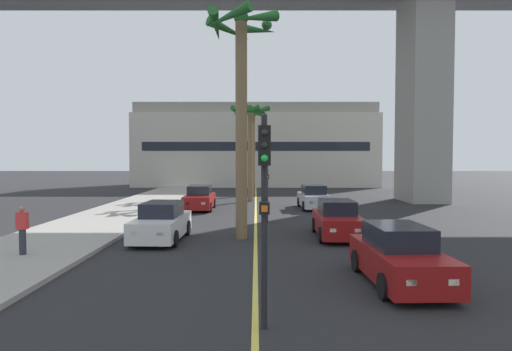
{
  "coord_description": "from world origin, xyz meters",
  "views": [
    {
      "loc": [
        0.02,
        0.29,
        3.37
      ],
      "look_at": [
        0.0,
        14.0,
        2.8
      ],
      "focal_mm": 30.36,
      "sensor_mm": 36.0,
      "label": 1
    }
  ],
  "objects_px": {
    "car_queue_third": "(314,198)",
    "traffic_light_median_near": "(265,192)",
    "palm_tree_far_median": "(253,125)",
    "pedestrian_far_along": "(23,229)",
    "car_queue_fifth": "(200,199)",
    "palm_tree_near_median": "(251,125)",
    "palm_tree_mid_median": "(242,71)",
    "car_queue_second": "(162,223)",
    "traffic_light_median_far": "(268,171)",
    "car_queue_front": "(400,257)",
    "car_queue_fourth": "(338,220)"
  },
  "relations": [
    {
      "from": "car_queue_second",
      "to": "traffic_light_median_far",
      "type": "relative_size",
      "value": 0.99
    },
    {
      "from": "traffic_light_median_far",
      "to": "car_queue_third",
      "type": "bearing_deg",
      "value": 63.14
    },
    {
      "from": "car_queue_fifth",
      "to": "traffic_light_median_near",
      "type": "relative_size",
      "value": 0.98
    },
    {
      "from": "car_queue_fifth",
      "to": "traffic_light_median_far",
      "type": "bearing_deg",
      "value": -54.19
    },
    {
      "from": "car_queue_second",
      "to": "pedestrian_far_along",
      "type": "relative_size",
      "value": 2.56
    },
    {
      "from": "car_queue_second",
      "to": "traffic_light_median_near",
      "type": "relative_size",
      "value": 0.99
    },
    {
      "from": "car_queue_front",
      "to": "car_queue_fifth",
      "type": "height_order",
      "value": "same"
    },
    {
      "from": "palm_tree_far_median",
      "to": "traffic_light_median_far",
      "type": "bearing_deg",
      "value": -87.07
    },
    {
      "from": "palm_tree_near_median",
      "to": "palm_tree_mid_median",
      "type": "relative_size",
      "value": 0.79
    },
    {
      "from": "palm_tree_far_median",
      "to": "pedestrian_far_along",
      "type": "relative_size",
      "value": 4.95
    },
    {
      "from": "car_queue_front",
      "to": "car_queue_fifth",
      "type": "xyz_separation_m",
      "value": [
        -7.48,
        16.43,
        0.0
      ]
    },
    {
      "from": "car_queue_third",
      "to": "palm_tree_far_median",
      "type": "distance_m",
      "value": 12.34
    },
    {
      "from": "car_queue_front",
      "to": "car_queue_fourth",
      "type": "relative_size",
      "value": 1.0
    },
    {
      "from": "car_queue_fifth",
      "to": "palm_tree_mid_median",
      "type": "bearing_deg",
      "value": -72.97
    },
    {
      "from": "car_queue_third",
      "to": "traffic_light_median_near",
      "type": "xyz_separation_m",
      "value": [
        -3.66,
        -20.15,
        1.99
      ]
    },
    {
      "from": "car_queue_third",
      "to": "traffic_light_median_far",
      "type": "bearing_deg",
      "value": -116.86
    },
    {
      "from": "car_queue_fourth",
      "to": "palm_tree_far_median",
      "type": "bearing_deg",
      "value": 100.33
    },
    {
      "from": "car_queue_second",
      "to": "pedestrian_far_along",
      "type": "xyz_separation_m",
      "value": [
        -3.92,
        -3.24,
        0.28
      ]
    },
    {
      "from": "palm_tree_near_median",
      "to": "palm_tree_far_median",
      "type": "xyz_separation_m",
      "value": [
        0.14,
        5.46,
        0.42
      ]
    },
    {
      "from": "traffic_light_median_far",
      "to": "pedestrian_far_along",
      "type": "relative_size",
      "value": 2.59
    },
    {
      "from": "car_queue_fourth",
      "to": "palm_tree_far_median",
      "type": "xyz_separation_m",
      "value": [
        -3.73,
        20.44,
        5.61
      ]
    },
    {
      "from": "car_queue_second",
      "to": "palm_tree_far_median",
      "type": "xyz_separation_m",
      "value": [
        3.56,
        21.17,
        5.61
      ]
    },
    {
      "from": "car_queue_fifth",
      "to": "palm_tree_near_median",
      "type": "relative_size",
      "value": 0.55
    },
    {
      "from": "car_queue_front",
      "to": "pedestrian_far_along",
      "type": "distance_m",
      "value": 11.93
    },
    {
      "from": "palm_tree_far_median",
      "to": "car_queue_second",
      "type": "bearing_deg",
      "value": -99.54
    },
    {
      "from": "car_queue_fifth",
      "to": "traffic_light_median_near",
      "type": "height_order",
      "value": "traffic_light_median_near"
    },
    {
      "from": "palm_tree_mid_median",
      "to": "pedestrian_far_along",
      "type": "relative_size",
      "value": 5.8
    },
    {
      "from": "car_queue_third",
      "to": "car_queue_fifth",
      "type": "bearing_deg",
      "value": -175.43
    },
    {
      "from": "car_queue_third",
      "to": "car_queue_front",
      "type": "bearing_deg",
      "value": -89.98
    },
    {
      "from": "palm_tree_near_median",
      "to": "pedestrian_far_along",
      "type": "bearing_deg",
      "value": -111.15
    },
    {
      "from": "car_queue_third",
      "to": "pedestrian_far_along",
      "type": "height_order",
      "value": "pedestrian_far_along"
    },
    {
      "from": "car_queue_second",
      "to": "car_queue_third",
      "type": "relative_size",
      "value": 1.0
    },
    {
      "from": "car_queue_front",
      "to": "traffic_light_median_near",
      "type": "xyz_separation_m",
      "value": [
        -3.67,
        -3.12,
        1.99
      ]
    },
    {
      "from": "palm_tree_near_median",
      "to": "car_queue_front",
      "type": "bearing_deg",
      "value": -78.92
    },
    {
      "from": "car_queue_third",
      "to": "traffic_light_median_near",
      "type": "height_order",
      "value": "traffic_light_median_near"
    },
    {
      "from": "car_queue_second",
      "to": "car_queue_fourth",
      "type": "distance_m",
      "value": 7.32
    },
    {
      "from": "car_queue_front",
      "to": "traffic_light_median_far",
      "type": "distance_m",
      "value": 11.26
    },
    {
      "from": "car_queue_third",
      "to": "car_queue_second",
      "type": "bearing_deg",
      "value": -124.93
    },
    {
      "from": "car_queue_fifth",
      "to": "traffic_light_median_far",
      "type": "height_order",
      "value": "traffic_light_median_far"
    },
    {
      "from": "car_queue_fifth",
      "to": "palm_tree_far_median",
      "type": "xyz_separation_m",
      "value": [
        3.36,
        10.79,
        5.61
      ]
    },
    {
      "from": "traffic_light_median_near",
      "to": "pedestrian_far_along",
      "type": "xyz_separation_m",
      "value": [
        -7.92,
        5.93,
        -1.72
      ]
    },
    {
      "from": "traffic_light_median_far",
      "to": "palm_tree_near_median",
      "type": "height_order",
      "value": "palm_tree_near_median"
    },
    {
      "from": "palm_tree_far_median",
      "to": "pedestrian_far_along",
      "type": "xyz_separation_m",
      "value": [
        -7.48,
        -24.41,
        -5.33
      ]
    },
    {
      "from": "palm_tree_far_median",
      "to": "traffic_light_median_near",
      "type": "bearing_deg",
      "value": -89.16
    },
    {
      "from": "traffic_light_median_far",
      "to": "palm_tree_mid_median",
      "type": "height_order",
      "value": "palm_tree_mid_median"
    },
    {
      "from": "car_queue_second",
      "to": "car_queue_fifth",
      "type": "relative_size",
      "value": 1.01
    },
    {
      "from": "car_queue_third",
      "to": "palm_tree_near_median",
      "type": "height_order",
      "value": "palm_tree_near_median"
    },
    {
      "from": "palm_tree_far_median",
      "to": "pedestrian_far_along",
      "type": "height_order",
      "value": "palm_tree_far_median"
    },
    {
      "from": "traffic_light_median_near",
      "to": "car_queue_second",
      "type": "bearing_deg",
      "value": 113.6
    },
    {
      "from": "car_queue_second",
      "to": "palm_tree_near_median",
      "type": "xyz_separation_m",
      "value": [
        3.42,
        15.72,
        5.18
      ]
    }
  ]
}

